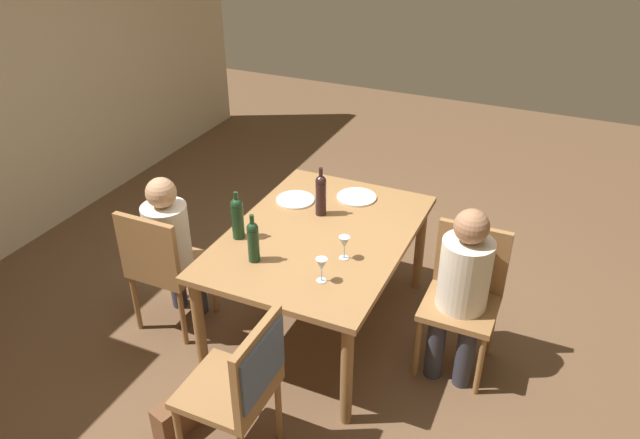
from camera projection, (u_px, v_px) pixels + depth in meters
name	position (u px, v px, depth m)	size (l,w,h in m)	color
ground_plane	(320.00, 324.00, 4.27)	(10.00, 10.00, 0.00)	brown
dining_table	(320.00, 244.00, 3.93)	(1.56, 1.10, 0.75)	olive
chair_near	(465.00, 289.00, 3.74)	(0.44, 0.44, 0.92)	olive
chair_far_left	(162.00, 263.00, 3.98)	(0.44, 0.44, 0.92)	olive
chair_left_end	(246.00, 378.00, 3.01)	(0.44, 0.46, 0.92)	olive
person_woman_host	(463.00, 283.00, 3.59)	(0.35, 0.30, 1.13)	#33333D
person_man_bearded	(171.00, 240.00, 4.02)	(0.34, 0.29, 1.11)	#33333D
wine_bottle_tall_green	(321.00, 194.00, 4.02)	(0.07, 0.07, 0.34)	black
wine_bottle_dark_red	(253.00, 240.00, 3.55)	(0.07, 0.07, 0.31)	#19381E
wine_bottle_short_olive	(237.00, 217.00, 3.77)	(0.08, 0.08, 0.32)	#19381E
wine_glass_near_left	(344.00, 243.00, 3.59)	(0.07, 0.07, 0.15)	silver
wine_glass_centre	(322.00, 265.00, 3.39)	(0.07, 0.07, 0.15)	silver
dinner_plate_host	(295.00, 200.00, 4.26)	(0.27, 0.27, 0.01)	white
dinner_plate_guest_left	(357.00, 197.00, 4.29)	(0.28, 0.28, 0.01)	silver
handbag	(178.00, 416.00, 3.42)	(0.28, 0.12, 0.22)	brown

